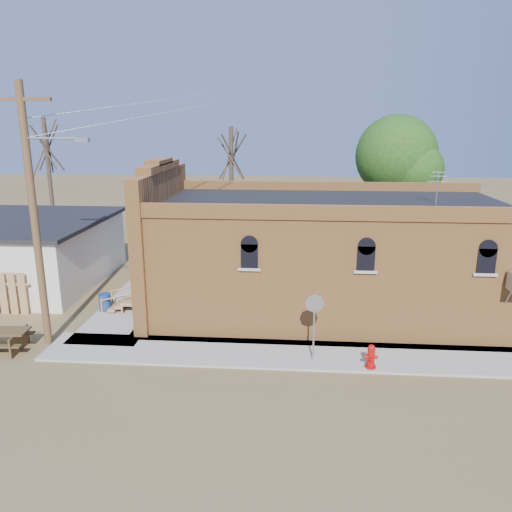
# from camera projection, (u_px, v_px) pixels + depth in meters

# --- Properties ---
(ground) EXTENTS (120.00, 120.00, 0.00)m
(ground) POSITION_uv_depth(u_px,v_px,m) (275.00, 367.00, 16.18)
(ground) COLOR brown
(ground) RESTS_ON ground
(sidewalk_south) EXTENTS (19.00, 2.20, 0.08)m
(sidewalk_south) POSITION_uv_depth(u_px,v_px,m) (320.00, 355.00, 16.92)
(sidewalk_south) COLOR #9E9991
(sidewalk_south) RESTS_ON ground
(sidewalk_west) EXTENTS (2.60, 10.00, 0.08)m
(sidewalk_west) POSITION_uv_depth(u_px,v_px,m) (141.00, 298.00, 22.42)
(sidewalk_west) COLOR #9E9991
(sidewalk_west) RESTS_ON ground
(brick_bar) EXTENTS (16.40, 7.97, 6.30)m
(brick_bar) POSITION_uv_depth(u_px,v_px,m) (320.00, 255.00, 20.74)
(brick_bar) COLOR #C47B3B
(brick_bar) RESTS_ON ground
(utility_pole) EXTENTS (3.12, 0.26, 9.00)m
(utility_pole) POSITION_uv_depth(u_px,v_px,m) (35.00, 212.00, 16.71)
(utility_pole) COLOR brown
(utility_pole) RESTS_ON ground
(tree_bare_near) EXTENTS (2.80, 2.80, 7.65)m
(tree_bare_near) POSITION_uv_depth(u_px,v_px,m) (231.00, 155.00, 27.38)
(tree_bare_near) COLOR #4E3D2C
(tree_bare_near) RESTS_ON ground
(tree_bare_far) EXTENTS (2.80, 2.80, 8.16)m
(tree_bare_far) POSITION_uv_depth(u_px,v_px,m) (46.00, 146.00, 29.07)
(tree_bare_far) COLOR #4E3D2C
(tree_bare_far) RESTS_ON ground
(tree_leafy) EXTENTS (4.40, 4.40, 8.15)m
(tree_leafy) POSITION_uv_depth(u_px,v_px,m) (396.00, 156.00, 27.19)
(tree_leafy) COLOR #4E3D2C
(tree_leafy) RESTS_ON ground
(fire_hydrant) EXTENTS (0.45, 0.43, 0.80)m
(fire_hydrant) POSITION_uv_depth(u_px,v_px,m) (371.00, 356.00, 15.89)
(fire_hydrant) COLOR #A70A09
(fire_hydrant) RESTS_ON sidewalk_south
(stop_sign) EXTENTS (0.63, 0.12, 2.33)m
(stop_sign) POSITION_uv_depth(u_px,v_px,m) (314.00, 310.00, 16.02)
(stop_sign) COLOR #98989D
(stop_sign) RESTS_ON sidewalk_south
(trash_barrel) EXTENTS (0.63, 0.63, 0.75)m
(trash_barrel) POSITION_uv_depth(u_px,v_px,m) (105.00, 302.00, 20.72)
(trash_barrel) COLOR navy
(trash_barrel) RESTS_ON sidewalk_west
(picnic_table) EXTENTS (1.91, 1.50, 0.75)m
(picnic_table) POSITION_uv_depth(u_px,v_px,m) (1.00, 337.00, 17.25)
(picnic_table) COLOR #503B20
(picnic_table) RESTS_ON ground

